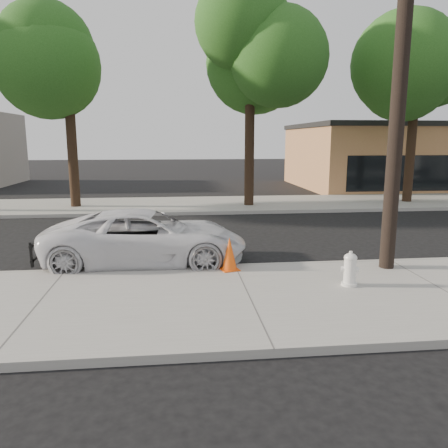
{
  "coord_description": "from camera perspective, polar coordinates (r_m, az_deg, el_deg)",
  "views": [
    {
      "loc": [
        -1.37,
        -12.3,
        3.16
      ],
      "look_at": [
        -0.16,
        -1.22,
        1.0
      ],
      "focal_mm": 35.0,
      "sensor_mm": 36.0,
      "label": 1
    }
  ],
  "objects": [
    {
      "name": "far_sidewalk",
      "position": [
        21.08,
        -2.43,
        2.54
      ],
      "size": [
        90.0,
        5.0,
        0.15
      ],
      "primitive_type": "cube",
      "color": "gray",
      "rests_on": "ground"
    },
    {
      "name": "tree_d",
      "position": [
        23.55,
        24.52,
        17.85
      ],
      "size": [
        4.5,
        4.35,
        8.75
      ],
      "color": "black",
      "rests_on": "far_sidewalk"
    },
    {
      "name": "near_sidewalk",
      "position": [
        8.69,
        3.31,
        -9.86
      ],
      "size": [
        90.0,
        4.4,
        0.15
      ],
      "primitive_type": "cube",
      "color": "gray",
      "rests_on": "ground"
    },
    {
      "name": "ground",
      "position": [
        12.78,
        0.13,
        -3.35
      ],
      "size": [
        120.0,
        120.0,
        0.0
      ],
      "primitive_type": "plane",
      "color": "black",
      "rests_on": "ground"
    },
    {
      "name": "building_main",
      "position": [
        33.23,
        25.56,
        7.91
      ],
      "size": [
        18.0,
        10.0,
        4.0
      ],
      "primitive_type": "cube",
      "color": "#B07349",
      "rests_on": "ground"
    },
    {
      "name": "tree_b",
      "position": [
        21.05,
        -19.38,
        18.54
      ],
      "size": [
        4.34,
        4.2,
        8.45
      ],
      "color": "black",
      "rests_on": "far_sidewalk"
    },
    {
      "name": "police_cruiser",
      "position": [
        11.31,
        -10.07,
        -1.74
      ],
      "size": [
        5.12,
        2.44,
        1.41
      ],
      "primitive_type": "imported",
      "rotation": [
        0.0,
        0.0,
        1.55
      ],
      "color": "white",
      "rests_on": "ground"
    },
    {
      "name": "utility_pole",
      "position": [
        10.92,
        22.09,
        18.29
      ],
      "size": [
        1.4,
        0.34,
        9.0
      ],
      "color": "black",
      "rests_on": "near_sidewalk"
    },
    {
      "name": "tree_c",
      "position": [
        20.61,
        4.19,
        21.42
      ],
      "size": [
        4.96,
        4.8,
        9.55
      ],
      "color": "black",
      "rests_on": "far_sidewalk"
    },
    {
      "name": "curb_near",
      "position": [
        10.75,
        1.37,
        -5.72
      ],
      "size": [
        90.0,
        0.12,
        0.16
      ],
      "primitive_type": "cube",
      "color": "#9E9B93",
      "rests_on": "ground"
    },
    {
      "name": "traffic_cone",
      "position": [
        10.22,
        0.72,
        -3.95
      ],
      "size": [
        0.5,
        0.5,
        0.79
      ],
      "rotation": [
        0.0,
        0.0,
        0.27
      ],
      "color": "#FF560D",
      "rests_on": "near_sidewalk"
    },
    {
      "name": "fire_hydrant",
      "position": [
        9.52,
        16.12,
        -5.79
      ],
      "size": [
        0.38,
        0.34,
        0.69
      ],
      "rotation": [
        0.0,
        0.0,
        -0.3
      ],
      "color": "white",
      "rests_on": "near_sidewalk"
    }
  ]
}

